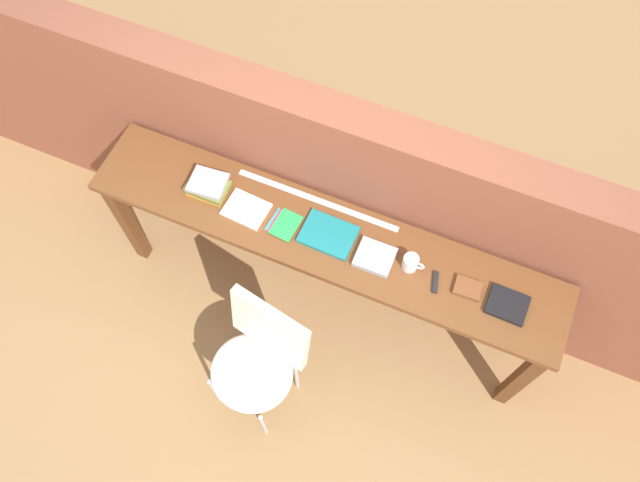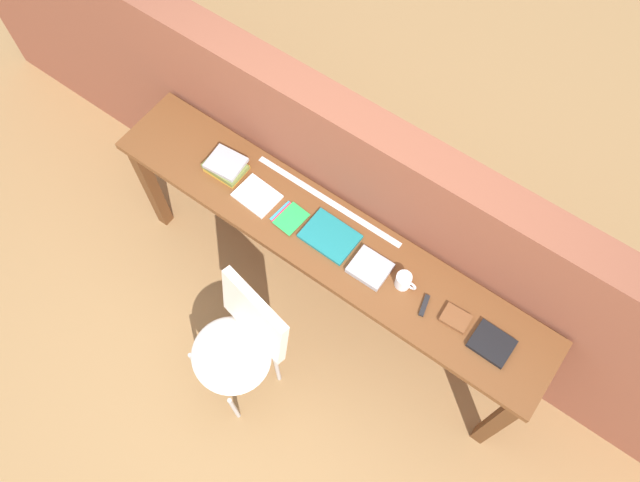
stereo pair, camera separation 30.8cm
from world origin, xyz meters
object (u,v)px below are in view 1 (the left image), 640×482
Objects in this scene: magazine_cycling at (246,209)px; pamphlet_pile_colourful at (284,224)px; book_repair_rightmost at (507,305)px; book_open_centre at (328,234)px; leather_journal_brown at (468,288)px; multitool_folded at (435,282)px; mug at (411,263)px; chair_white_moulded at (258,358)px; book_stack_leftmost at (208,186)px.

pamphlet_pile_colourful is at bearing 2.97° from magazine_cycling.
book_open_centre is at bearing 179.98° from book_repair_rightmost.
leather_journal_brown reaches higher than book_open_centre.
leather_journal_brown reaches higher than multitool_folded.
mug is 0.30m from leather_journal_brown.
book_open_centre reaches higher than chair_white_moulded.
book_open_centre is 2.06× the size of leather_journal_brown.
pamphlet_pile_colourful is at bearing 179.73° from multitool_folded.
book_stack_leftmost is 0.79× the size of book_open_centre.
multitool_folded is at bearing -175.60° from book_repair_rightmost.
pamphlet_pile_colourful is 0.66m from mug.
book_repair_rightmost is (1.37, 0.02, 0.00)m from magazine_cycling.
book_repair_rightmost is at bearing 3.56° from multitool_folded.
chair_white_moulded is 4.10× the size of magazine_cycling.
magazine_cycling is at bearing -178.53° from book_repair_rightmost.
book_stack_leftmost is at bearing -179.79° from book_repair_rightmost.
book_open_centre is 0.58m from multitool_folded.
book_repair_rightmost reaches higher than pamphlet_pile_colourful.
book_open_centre is at bearing 176.45° from leather_journal_brown.
book_stack_leftmost is at bearing 176.51° from leather_journal_brown.
pamphlet_pile_colourful is at bearing 178.47° from leather_journal_brown.
book_repair_rightmost is (1.15, 0.02, 0.01)m from pamphlet_pile_colourful.
book_stack_leftmost reaches higher than multitool_folded.
magazine_cycling is 0.22m from pamphlet_pile_colourful.
mug is at bearing 176.23° from leather_journal_brown.
multitool_folded is (1.02, -0.01, 0.00)m from magazine_cycling.
book_repair_rightmost reaches higher than chair_white_moulded.
multitool_folded is (0.70, 0.59, 0.36)m from chair_white_moulded.
multitool_folded is 0.59× the size of book_repair_rightmost.
chair_white_moulded is at bearing -148.89° from book_repair_rightmost.
book_open_centre is 1.43× the size of book_repair_rightmost.
chair_white_moulded is 3.33× the size of book_open_centre.
leather_journal_brown is at bearing -0.66° from mug.
chair_white_moulded is at bearing -80.25° from pamphlet_pile_colourful.
book_repair_rightmost is (0.35, 0.02, 0.00)m from multitool_folded.
book_open_centre is 2.43× the size of mug.
leather_journal_brown is (0.95, 0.03, 0.01)m from pamphlet_pile_colourful.
book_repair_rightmost is (0.20, -0.01, 0.00)m from leather_journal_brown.
mug is at bearing 5.52° from magazine_cycling.
leather_journal_brown is at bearing 4.91° from magazine_cycling.
leather_journal_brown reaches higher than magazine_cycling.
magazine_cycling reaches higher than pamphlet_pile_colourful.
book_repair_rightmost reaches higher than magazine_cycling.
pamphlet_pile_colourful is 1.55× the size of mug.
leather_journal_brown is at bearing 1.58° from pamphlet_pile_colourful.
magazine_cycling is 1.98× the size of multitool_folded.
pamphlet_pile_colourful is 0.80m from multitool_folded.
book_stack_leftmost is 1.92× the size of mug.
book_open_centre is at bearing 179.71° from mug.
pamphlet_pile_colourful is (-0.10, 0.59, 0.36)m from chair_white_moulded.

